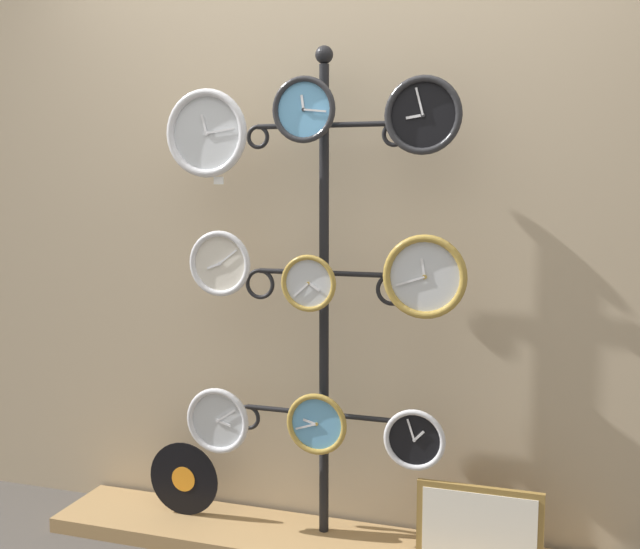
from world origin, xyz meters
TOP-DOWN VIEW (x-y plane):
  - shop_wall at (0.00, 0.57)m, footprint 4.40×0.04m
  - low_shelf at (0.00, 0.35)m, footprint 2.20×0.36m
  - display_stand at (-0.00, 0.41)m, footprint 0.74×0.35m
  - clock_top_left at (-0.43, 0.32)m, footprint 0.33×0.04m
  - clock_top_center at (-0.04, 0.31)m, footprint 0.24×0.04m
  - clock_top_right at (0.38, 0.32)m, footprint 0.27×0.04m
  - clock_middle_left at (-0.39, 0.33)m, footprint 0.25×0.04m
  - clock_middle_center at (-0.02, 0.30)m, footprint 0.21×0.04m
  - clock_middle_right at (0.40, 0.32)m, footprint 0.30×0.04m
  - clock_bottom_left at (-0.40, 0.32)m, footprint 0.26×0.04m
  - clock_bottom_center at (-0.00, 0.32)m, footprint 0.24×0.04m
  - clock_bottom_right at (0.37, 0.32)m, footprint 0.23×0.04m
  - vinyl_record at (-0.59, 0.37)m, footprint 0.31×0.01m
  - picture_frame at (0.61, 0.31)m, footprint 0.44×0.02m
  - price_tag_upper at (-0.39, 0.32)m, footprint 0.04×0.00m

SIDE VIEW (x-z plane):
  - low_shelf at x=0.00m, z-range 0.00..0.06m
  - picture_frame at x=0.61m, z-range 0.06..0.36m
  - vinyl_record at x=-0.59m, z-range 0.06..0.37m
  - clock_bottom_left at x=-0.40m, z-range 0.36..0.63m
  - clock_bottom_right at x=0.37m, z-range 0.39..0.61m
  - clock_bottom_center at x=0.00m, z-range 0.40..0.64m
  - display_stand at x=0.00m, z-range -0.28..1.63m
  - clock_middle_center at x=-0.02m, z-range 0.95..1.16m
  - clock_middle_right at x=0.40m, z-range 0.94..1.24m
  - clock_middle_left at x=-0.39m, z-range 0.99..1.24m
  - shop_wall at x=0.00m, z-range 0.00..2.80m
  - price_tag_upper at x=-0.39m, z-range 1.41..1.44m
  - clock_top_left at x=-0.43m, z-range 1.44..1.77m
  - clock_top_right at x=0.38m, z-range 1.51..1.78m
  - clock_top_center at x=-0.04m, z-range 1.56..1.80m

